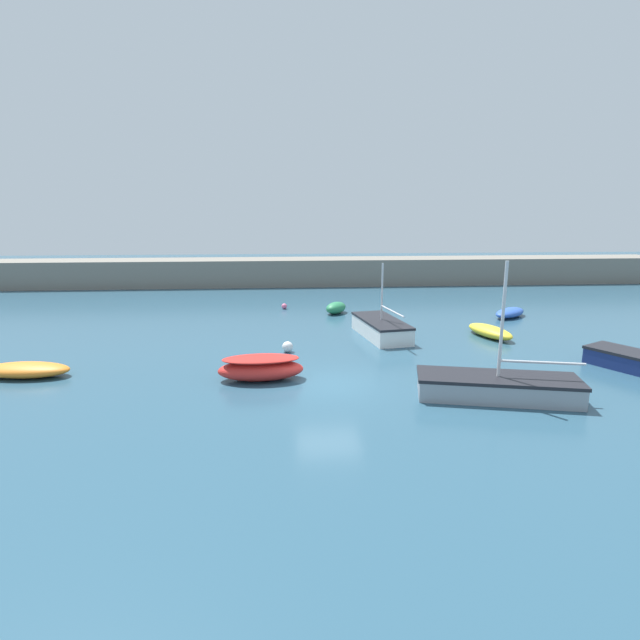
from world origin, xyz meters
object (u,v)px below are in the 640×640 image
Objects in this scene: rowboat_with_red_cover at (261,368)px; rowboat_white_midwater at (26,370)px; rowboat_blue_near at (510,313)px; mooring_buoy_pink at (284,306)px; sailboat_twin_hulled at (497,387)px; sailboat_short_mast at (381,328)px; open_tender_yellow at (490,331)px; fishing_dinghy_green at (336,308)px; mooring_buoy_white at (288,347)px.

rowboat_white_midwater is (-9.45, 1.09, -0.20)m from rowboat_with_red_cover.
rowboat_white_midwater is (-24.57, -9.67, -0.00)m from rowboat_blue_near.
rowboat_with_red_cover is 14.59m from mooring_buoy_pink.
rowboat_white_midwater is at bearing -9.14° from rowboat_with_red_cover.
sailboat_twin_hulled is (-6.67, -13.40, 0.14)m from rowboat_blue_near.
rowboat_white_midwater is 16.42m from sailboat_short_mast.
mooring_buoy_pink is at bearing -96.52° from rowboat_with_red_cover.
rowboat_blue_near is at bearing -147.13° from rowboat_with_red_cover.
mooring_buoy_pink is (-5.07, 8.11, -0.30)m from sailboat_short_mast.
rowboat_white_midwater is at bearing 86.71° from open_tender_yellow.
rowboat_white_midwater is at bearing 163.80° from fishing_dinghy_green.
rowboat_with_red_cover is at bearing -105.81° from mooring_buoy_white.
open_tender_yellow is (11.81, 5.96, -0.19)m from rowboat_with_red_cover.
rowboat_white_midwater is 9.74× the size of mooring_buoy_pink.
mooring_buoy_white is (0.09, -10.68, 0.07)m from mooring_buoy_pink.
rowboat_white_midwater is 1.07× the size of open_tender_yellow.
fishing_dinghy_green is at bearing -50.63° from rowboat_blue_near.
fishing_dinghy_green is 0.37× the size of sailboat_twin_hulled.
sailboat_twin_hulled is at bearing -174.59° from sailboat_short_mast.
sailboat_short_mast is (-9.05, -4.32, 0.19)m from rowboat_blue_near.
mooring_buoy_pink is at bearing -53.29° from sailboat_twin_hulled.
rowboat_blue_near is 8.03× the size of mooring_buoy_pink.
rowboat_white_midwater is at bearing -165.23° from mooring_buoy_white.
rowboat_with_red_cover reaches higher than open_tender_yellow.
rowboat_with_red_cover is 0.58× the size of sailboat_twin_hulled.
rowboat_blue_near is 14.61m from mooring_buoy_pink.
sailboat_short_mast reaches higher than rowboat_with_red_cover.
rowboat_blue_near reaches higher than mooring_buoy_pink.
rowboat_with_red_cover reaches higher than fishing_dinghy_green.
fishing_dinghy_green is at bearing -135.14° from rowboat_white_midwater.
rowboat_with_red_cover reaches higher than rowboat_blue_near.
mooring_buoy_pink is 0.73× the size of mooring_buoy_white.
mooring_buoy_white is at bearing 84.85° from open_tender_yellow.
open_tender_yellow is at bearing 15.31° from rowboat_blue_near.
sailboat_short_mast is at bearing -14.58° from rowboat_blue_near.
sailboat_short_mast is 5.60m from mooring_buoy_white.
rowboat_with_red_cover is (-4.35, -12.76, 0.12)m from fishing_dinghy_green.
mooring_buoy_white is at bearing -160.58° from rowboat_white_midwater.
mooring_buoy_pink is 10.68m from mooring_buoy_white.
sailboat_short_mast reaches higher than mooring_buoy_pink.
fishing_dinghy_green is 13.48m from rowboat_with_red_cover.
fishing_dinghy_green is at bearing -111.41° from rowboat_with_red_cover.
sailboat_short_mast is 1.58× the size of open_tender_yellow.
rowboat_white_midwater is 17.05m from mooring_buoy_pink.
fishing_dinghy_green is 3.80m from mooring_buoy_pink.
open_tender_yellow is 10.92m from mooring_buoy_white.
rowboat_blue_near is 5.83× the size of mooring_buoy_white.
mooring_buoy_pink is at bearing 35.31° from open_tender_yellow.
sailboat_short_mast is 0.92× the size of sailboat_twin_hulled.
rowboat_with_red_cover is at bearing -4.06° from sailboat_twin_hulled.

